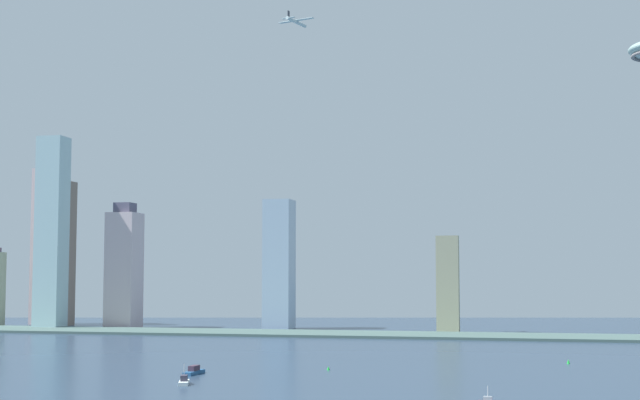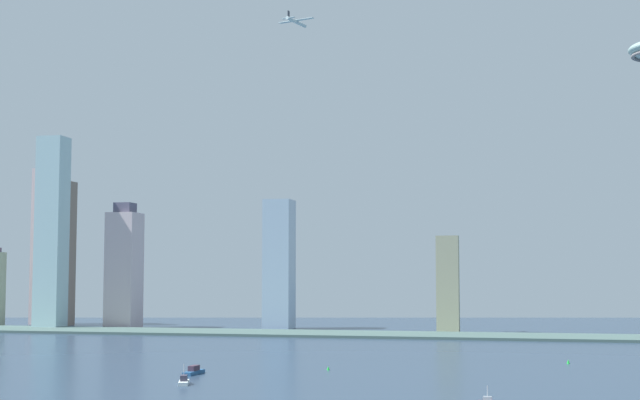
% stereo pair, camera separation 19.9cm
% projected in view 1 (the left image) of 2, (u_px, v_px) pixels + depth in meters
% --- Properties ---
extents(waterfront_pier, '(871.31, 65.75, 2.01)m').
position_uv_depth(waterfront_pier, '(371.00, 334.00, 711.90)').
color(waterfront_pier, '#445C59').
rests_on(waterfront_pier, ground).
extents(skyscraper_0, '(15.48, 13.10, 173.48)m').
position_uv_depth(skyscraper_0, '(41.00, 246.00, 876.24)').
color(skyscraper_0, beige).
rests_on(skyscraper_0, ground).
extents(skyscraper_2, '(24.02, 26.25, 114.28)m').
position_uv_depth(skyscraper_2, '(279.00, 264.00, 802.33)').
color(skyscraper_2, '#9AB3CB').
rests_on(skyscraper_2, ground).
extents(skyscraper_3, '(18.24, 13.22, 79.83)m').
position_uv_depth(skyscraper_3, '(448.00, 284.00, 741.32)').
color(skyscraper_3, '#9D9D80').
rests_on(skyscraper_3, ground).
extents(skyscraper_4, '(26.21, 27.85, 112.70)m').
position_uv_depth(skyscraper_4, '(124.00, 268.00, 815.84)').
color(skyscraper_4, '#C4B0B6').
rests_on(skyscraper_4, ground).
extents(skyscraper_7, '(23.45, 21.29, 171.21)m').
position_uv_depth(skyscraper_7, '(52.00, 232.00, 806.11)').
color(skyscraper_7, '#A0C4CB').
rests_on(skyscraper_7, ground).
extents(skyscraper_8, '(18.62, 14.00, 135.86)m').
position_uv_depth(skyscraper_8, '(64.00, 253.00, 856.20)').
color(skyscraper_8, '#7C6C5E').
rests_on(skyscraper_8, ground).
extents(boat_2, '(5.61, 17.52, 4.27)m').
position_uv_depth(boat_2, '(194.00, 371.00, 441.08)').
color(boat_2, '#245282').
rests_on(boat_2, ground).
extents(boat_3, '(7.98, 14.15, 9.16)m').
position_uv_depth(boat_3, '(184.00, 381.00, 400.52)').
color(boat_3, white).
rests_on(boat_3, ground).
extents(channel_buoy_1, '(1.73, 1.73, 2.24)m').
position_uv_depth(channel_buoy_1, '(568.00, 361.00, 493.30)').
color(channel_buoy_1, green).
rests_on(channel_buoy_1, ground).
extents(channel_buoy_2, '(1.57, 1.57, 1.90)m').
position_uv_depth(channel_buoy_2, '(328.00, 368.00, 460.74)').
color(channel_buoy_2, green).
rests_on(channel_buoy_2, ground).
extents(airplane, '(32.39, 29.94, 7.87)m').
position_uv_depth(airplane, '(296.00, 22.00, 755.84)').
color(airplane, silver).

